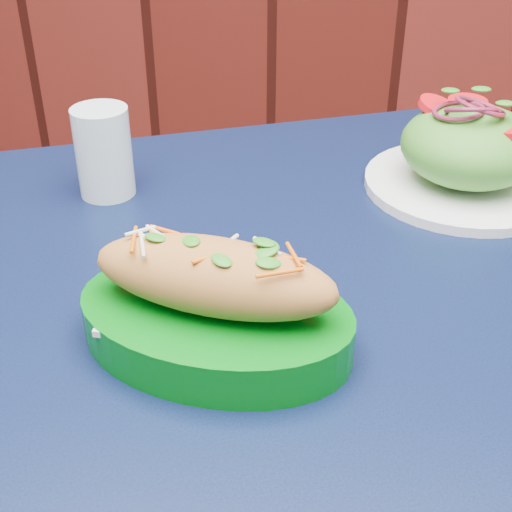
{
  "coord_description": "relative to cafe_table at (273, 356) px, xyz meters",
  "views": [
    {
      "loc": [
        0.52,
        0.72,
        1.14
      ],
      "look_at": [
        0.48,
        1.24,
        0.81
      ],
      "focal_mm": 50.0,
      "sensor_mm": 36.0,
      "label": 1
    }
  ],
  "objects": [
    {
      "name": "water_glass",
      "position": [
        -0.21,
        0.18,
        0.14
      ],
      "size": [
        0.07,
        0.07,
        0.11
      ],
      "primitive_type": "cylinder",
      "color": "silver",
      "rests_on": "cafe_table"
    },
    {
      "name": "cafe_table",
      "position": [
        0.0,
        0.0,
        0.0
      ],
      "size": [
        1.02,
        1.02,
        0.75
      ],
      "rotation": [
        0.0,
        0.0,
        0.34
      ],
      "color": "black",
      "rests_on": "ground"
    },
    {
      "name": "salad_plate",
      "position": [
        0.21,
        0.22,
        0.13
      ],
      "size": [
        0.24,
        0.24,
        0.12
      ],
      "rotation": [
        0.0,
        0.0,
        -0.11
      ],
      "color": "white",
      "rests_on": "cafe_table"
    },
    {
      "name": "banh_mi_basket",
      "position": [
        -0.04,
        -0.09,
        0.13
      ],
      "size": [
        0.26,
        0.2,
        0.11
      ],
      "rotation": [
        0.0,
        0.0,
        -0.21
      ],
      "color": "#00660E",
      "rests_on": "cafe_table"
    }
  ]
}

